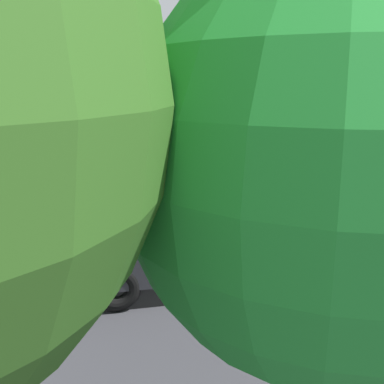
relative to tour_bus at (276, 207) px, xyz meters
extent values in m
plane|color=#38383D|center=(0.85, -4.42, -1.65)|extent=(80.00, 80.00, 0.00)
cube|color=#26262B|center=(-0.01, 0.00, 0.20)|extent=(10.94, 2.70, 2.80)
cube|color=black|center=(5.39, -0.10, 0.76)|extent=(0.10, 2.10, 1.23)
cube|color=black|center=(-0.03, -1.27, 0.76)|extent=(9.15, 0.21, 1.01)
cube|color=black|center=(0.01, 1.27, 0.76)|extent=(9.15, 0.21, 1.01)
cube|color=#198C3F|center=(-0.03, -1.26, -0.36)|extent=(9.59, 0.21, 0.28)
cube|color=black|center=(-0.01, 0.00, -1.42)|extent=(10.07, 2.49, 0.45)
torus|color=black|center=(3.78, -1.20, -1.15)|extent=(1.01, 0.34, 1.00)
torus|color=black|center=(3.83, 1.06, -1.15)|extent=(1.01, 0.34, 1.00)
cylinder|color=black|center=(-1.88, -2.75, -1.18)|extent=(0.12, 0.12, 0.76)
cube|color=black|center=(-1.88, -2.79, -1.60)|extent=(0.11, 0.26, 0.10)
cylinder|color=black|center=(-2.04, -2.74, -1.18)|extent=(0.12, 0.12, 0.76)
cube|color=black|center=(-2.04, -2.78, -1.60)|extent=(0.11, 0.26, 0.10)
cube|color=black|center=(-1.96, -2.75, -0.49)|extent=(0.39, 0.30, 0.63)
cylinder|color=black|center=(-1.72, -2.76, -0.47)|extent=(0.09, 0.09, 0.60)
sphere|color=tan|center=(-1.72, -2.76, -0.77)|extent=(0.09, 0.09, 0.09)
cylinder|color=black|center=(-2.20, -2.74, -0.47)|extent=(0.09, 0.09, 0.60)
sphere|color=tan|center=(-2.20, -2.74, -0.77)|extent=(0.09, 0.09, 0.09)
sphere|color=tan|center=(-1.96, -2.75, -0.04)|extent=(0.24, 0.24, 0.23)
cylinder|color=black|center=(-0.71, -2.86, -1.18)|extent=(0.13, 0.13, 0.76)
cube|color=black|center=(-0.71, -2.90, -1.60)|extent=(0.12, 0.27, 0.10)
cylinder|color=black|center=(-0.87, -2.85, -1.18)|extent=(0.13, 0.13, 0.76)
cube|color=black|center=(-0.87, -2.89, -1.60)|extent=(0.12, 0.27, 0.10)
cube|color=navy|center=(-0.79, -2.86, -0.49)|extent=(0.40, 0.30, 0.63)
cylinder|color=navy|center=(-0.55, -2.87, -0.47)|extent=(0.10, 0.10, 0.60)
sphere|color=tan|center=(-0.55, -2.87, -0.77)|extent=(0.10, 0.10, 0.09)
cylinder|color=navy|center=(-1.03, -2.84, -0.47)|extent=(0.10, 0.10, 0.60)
sphere|color=tan|center=(-1.03, -2.84, -0.77)|extent=(0.10, 0.10, 0.09)
sphere|color=tan|center=(-0.79, -2.86, -0.04)|extent=(0.24, 0.24, 0.23)
cylinder|color=#473823|center=(0.23, -2.63, -1.18)|extent=(0.15, 0.15, 0.76)
cube|color=black|center=(0.24, -2.67, -1.60)|extent=(0.17, 0.28, 0.10)
cylinder|color=#473823|center=(0.08, -2.68, -1.18)|extent=(0.15, 0.15, 0.76)
cube|color=black|center=(0.09, -2.71, -1.60)|extent=(0.17, 0.28, 0.10)
cube|color=#D8F233|center=(0.15, -2.65, -0.49)|extent=(0.44, 0.38, 0.63)
cube|color=silver|center=(0.15, -2.65, -0.49)|extent=(0.46, 0.39, 0.06)
cylinder|color=#D8F233|center=(0.38, -2.58, -0.47)|extent=(0.11, 0.11, 0.60)
sphere|color=tan|center=(0.38, -2.58, -0.77)|extent=(0.11, 0.11, 0.09)
cylinder|color=#D8F233|center=(-0.08, -2.72, -0.47)|extent=(0.11, 0.11, 0.60)
sphere|color=tan|center=(-0.08, -2.72, -0.77)|extent=(0.11, 0.11, 0.09)
sphere|color=tan|center=(0.15, -2.65, -0.03)|extent=(0.29, 0.29, 0.23)
cylinder|color=black|center=(1.43, -2.74, -1.19)|extent=(0.12, 0.12, 0.75)
cube|color=black|center=(1.43, -2.78, -1.60)|extent=(0.10, 0.26, 0.10)
cylinder|color=black|center=(1.27, -2.75, -1.19)|extent=(0.12, 0.12, 0.75)
cube|color=black|center=(1.27, -2.79, -1.60)|extent=(0.10, 0.26, 0.10)
cube|color=maroon|center=(1.35, -2.75, -0.49)|extent=(0.38, 0.29, 0.63)
cylinder|color=maroon|center=(1.59, -2.74, -0.48)|extent=(0.09, 0.09, 0.60)
sphere|color=tan|center=(1.59, -2.74, -0.78)|extent=(0.09, 0.09, 0.09)
cylinder|color=maroon|center=(1.11, -2.75, -0.48)|extent=(0.09, 0.09, 0.60)
sphere|color=tan|center=(1.11, -2.75, -0.78)|extent=(0.09, 0.09, 0.09)
sphere|color=tan|center=(1.35, -2.75, -0.05)|extent=(0.23, 0.23, 0.23)
torus|color=black|center=(-0.72, -1.77, -1.35)|extent=(0.61, 0.24, 0.60)
cylinder|color=silver|center=(-0.72, -1.77, -1.35)|extent=(0.14, 0.12, 0.12)
torus|color=black|center=(-2.14, -2.05, -1.35)|extent=(0.61, 0.24, 0.60)
cylinder|color=silver|center=(-2.14, -2.05, -1.35)|extent=(0.14, 0.14, 0.12)
cylinder|color=silver|center=(-0.77, -1.78, -1.00)|extent=(0.32, 0.11, 0.67)
cube|color=orange|center=(-1.36, -1.90, -1.02)|extent=(0.88, 0.43, 0.36)
cube|color=black|center=(-1.83, -1.99, -0.97)|extent=(0.55, 0.31, 0.20)
cylinder|color=silver|center=(-1.74, -1.83, -1.23)|extent=(0.46, 0.16, 0.08)
cylinder|color=black|center=(-0.82, -1.79, -0.70)|extent=(0.15, 0.58, 0.04)
torus|color=black|center=(3.51, -6.16, -1.35)|extent=(0.61, 0.18, 0.60)
cylinder|color=silver|center=(3.51, -6.16, -1.35)|extent=(0.13, 0.11, 0.12)
torus|color=black|center=(4.96, -6.05, -1.35)|extent=(0.61, 0.18, 0.60)
cylinder|color=silver|center=(4.96, -6.05, -1.35)|extent=(0.13, 0.13, 0.12)
cylinder|color=silver|center=(3.56, -6.15, -1.00)|extent=(0.32, 0.08, 0.67)
cube|color=orange|center=(4.16, -6.11, -1.02)|extent=(0.86, 0.34, 0.36)
cube|color=black|center=(4.64, -6.07, -0.97)|extent=(0.54, 0.26, 0.20)
cylinder|color=silver|center=(4.54, -6.22, -1.23)|extent=(0.45, 0.11, 0.08)
cylinder|color=black|center=(3.61, -6.15, -0.70)|extent=(0.08, 0.58, 0.04)
cube|color=black|center=(4.24, -6.10, -0.73)|extent=(0.58, 0.38, 0.51)
sphere|color=#0C59B2|center=(3.83, -6.13, -0.55)|extent=(0.28, 0.28, 0.26)
cylinder|color=black|center=(3.93, -5.95, -0.73)|extent=(0.43, 0.12, 0.33)
cylinder|color=black|center=(4.40, -5.91, -1.05)|extent=(0.11, 0.11, 0.40)
cylinder|color=black|center=(3.96, -6.30, -0.73)|extent=(0.43, 0.12, 0.33)
cylinder|color=black|center=(4.42, -6.27, -1.05)|extent=(0.11, 0.11, 0.40)
sphere|color=#238A31|center=(2.26, 6.22, 2.17)|extent=(3.70, 3.70, 3.70)
sphere|color=#238A31|center=(2.26, 6.22, 3.28)|extent=(2.59, 2.59, 2.59)
cube|color=white|center=(-0.89, -4.73, -1.64)|extent=(0.24, 3.99, 0.01)
cube|color=white|center=(1.57, -4.73, -1.64)|extent=(0.22, 3.53, 0.01)
cube|color=white|center=(4.04, -4.73, -1.64)|extent=(0.25, 4.17, 0.01)
camera|label=1|loc=(4.34, 9.69, 2.87)|focal=43.19mm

